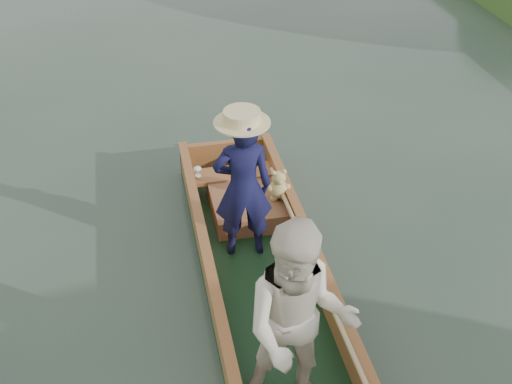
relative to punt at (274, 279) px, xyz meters
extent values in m
plane|color=#283D30|center=(0.02, 0.25, -0.63)|extent=(120.00, 120.00, 0.00)
cube|color=black|center=(0.02, 0.25, -0.59)|extent=(1.10, 5.00, 0.08)
cube|color=#9D6130|center=(-0.49, 0.25, -0.39)|extent=(0.08, 5.00, 0.32)
cube|color=#9D6130|center=(0.53, 0.25, -0.39)|extent=(0.08, 5.00, 0.32)
cube|color=#9D6130|center=(0.02, 2.71, -0.39)|extent=(1.10, 0.08, 0.32)
cube|color=#9D6130|center=(-0.49, 0.25, -0.21)|extent=(0.10, 5.00, 0.04)
cube|color=#9D6130|center=(0.53, 0.25, -0.21)|extent=(0.10, 5.00, 0.04)
cube|color=#9D6130|center=(0.02, 2.15, -0.33)|extent=(0.94, 0.30, 0.05)
imported|color=#111136|center=(-0.07, 1.06, 0.24)|extent=(0.60, 0.42, 1.58)
cylinder|color=beige|center=(-0.07, 1.06, 0.99)|extent=(0.52, 0.52, 0.12)
imported|color=beige|center=(-0.02, -0.87, 0.34)|extent=(0.99, 0.84, 1.79)
cube|color=#994831|center=(0.13, 1.69, -0.44)|extent=(0.85, 0.90, 0.22)
sphere|color=tan|center=(0.42, 1.59, -0.21)|extent=(0.21, 0.21, 0.21)
sphere|color=tan|center=(0.42, 1.58, -0.06)|extent=(0.16, 0.16, 0.16)
sphere|color=tan|center=(0.36, 1.58, 0.01)|extent=(0.06, 0.06, 0.06)
sphere|color=tan|center=(0.48, 1.58, 0.01)|extent=(0.06, 0.06, 0.06)
sphere|color=tan|center=(0.42, 1.51, -0.07)|extent=(0.06, 0.06, 0.06)
sphere|color=tan|center=(0.33, 1.57, -0.18)|extent=(0.07, 0.07, 0.07)
sphere|color=tan|center=(0.51, 1.57, -0.18)|extent=(0.07, 0.07, 0.07)
sphere|color=tan|center=(0.37, 1.56, -0.30)|extent=(0.08, 0.08, 0.08)
sphere|color=tan|center=(0.47, 1.56, -0.30)|extent=(0.08, 0.08, 0.08)
cylinder|color=silver|center=(-0.39, 2.15, -0.30)|extent=(0.07, 0.07, 0.01)
cylinder|color=silver|center=(-0.39, 2.15, -0.26)|extent=(0.01, 0.01, 0.08)
ellipsoid|color=silver|center=(-0.39, 2.15, -0.20)|extent=(0.09, 0.09, 0.05)
cylinder|color=tan|center=(0.45, -0.25, -0.17)|extent=(0.04, 4.57, 0.20)
camera|label=1|loc=(-0.97, -3.91, 3.78)|focal=45.00mm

